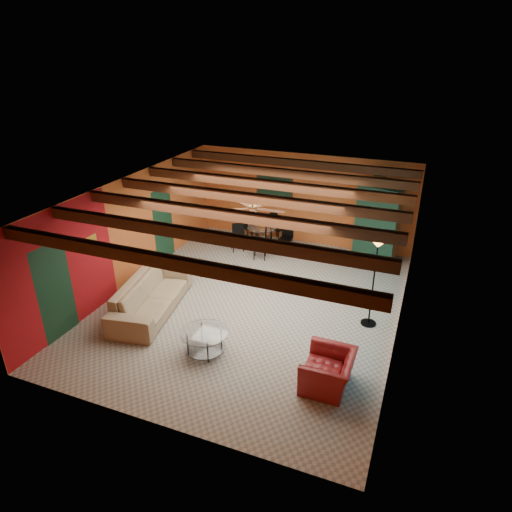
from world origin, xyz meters
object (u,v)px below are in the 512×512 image
at_px(floor_lamp, 373,282).
at_px(vase, 262,215).
at_px(coffee_table, 205,342).
at_px(dining_table, 262,233).
at_px(sofa, 151,296).
at_px(potted_plant, 381,179).
at_px(armchair, 328,371).
at_px(armoire, 376,223).

bearing_deg(floor_lamp, vase, 140.88).
xyz_separation_m(coffee_table, floor_lamp, (2.84, 2.20, 0.79)).
height_order(dining_table, floor_lamp, floor_lamp).
relative_size(sofa, potted_plant, 5.64).
distance_m(armchair, armoire, 5.85).
height_order(armchair, floor_lamp, floor_lamp).
distance_m(armchair, dining_table, 6.11).
relative_size(sofa, dining_table, 1.49).
relative_size(coffee_table, dining_table, 0.53).
distance_m(coffee_table, armoire, 6.27).
relative_size(dining_table, potted_plant, 3.79).
height_order(armoire, potted_plant, potted_plant).
relative_size(dining_table, floor_lamp, 0.86).
height_order(sofa, potted_plant, potted_plant).
bearing_deg(armchair, sofa, -103.60).
height_order(armchair, vase, vase).
height_order(sofa, floor_lamp, floor_lamp).
relative_size(armchair, potted_plant, 2.13).
xyz_separation_m(dining_table, floor_lamp, (3.60, -2.93, 0.57)).
relative_size(armoire, floor_lamp, 0.99).
bearing_deg(vase, potted_plant, 11.04).
height_order(coffee_table, potted_plant, potted_plant).
bearing_deg(potted_plant, vase, -168.96).
bearing_deg(armoire, sofa, -112.04).
height_order(coffee_table, floor_lamp, floor_lamp).
xyz_separation_m(coffee_table, vase, (-0.76, 5.13, 0.78)).
xyz_separation_m(armoire, vase, (-3.15, -0.62, 0.00)).
bearing_deg(potted_plant, sofa, -131.34).
bearing_deg(sofa, armchair, -113.25).
distance_m(armoire, floor_lamp, 3.57).
distance_m(armchair, floor_lamp, 2.39).
xyz_separation_m(coffee_table, armoire, (2.39, 5.74, 0.78)).
bearing_deg(coffee_table, floor_lamp, 37.73).
bearing_deg(vase, floor_lamp, -39.12).
height_order(coffee_table, vase, vase).
bearing_deg(dining_table, sofa, -104.34).
bearing_deg(armchair, coffee_table, -91.90).
bearing_deg(sofa, vase, -24.48).
bearing_deg(armoire, dining_table, -149.66).
bearing_deg(sofa, potted_plant, -51.48).
relative_size(coffee_table, potted_plant, 2.02).
xyz_separation_m(sofa, armoire, (4.22, 4.80, 0.63)).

